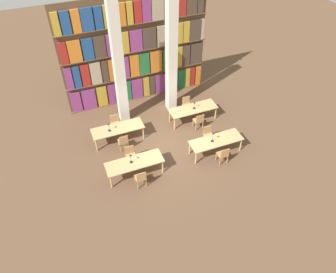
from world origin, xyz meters
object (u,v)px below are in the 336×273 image
chair_1 (131,155)px  chair_3 (208,134)px  reading_table_1 (216,141)px  pillar_left (119,66)px  desk_lamp_0 (131,157)px  desk_lamp_3 (194,104)px  chair_5 (115,123)px  chair_7 (187,104)px  reading_table_2 (118,129)px  desk_lamp_1 (213,135)px  reading_table_0 (135,163)px  desk_lamp_2 (109,126)px  reading_table_3 (193,109)px  chair_6 (199,121)px  chair_2 (223,155)px  pillar_center (171,56)px  chair_4 (123,141)px  chair_0 (141,178)px

chair_1 → chair_3: bearing=179.0°
reading_table_1 → chair_3: chair_3 is taller
pillar_left → desk_lamp_0: bearing=-101.1°
chair_3 → desk_lamp_3: desk_lamp_3 is taller
reading_table_1 → chair_5: chair_5 is taller
pillar_left → chair_7: size_ratio=6.76×
reading_table_2 → desk_lamp_1: bearing=-33.4°
reading_table_0 → desk_lamp_2: (-0.46, 2.27, 0.37)m
chair_1 → chair_5: size_ratio=1.00×
desk_lamp_0 → reading_table_1: 3.86m
desk_lamp_0 → reading_table_3: (3.87, 2.34, -0.38)m
chair_3 → reading_table_1: bearing=90.4°
reading_table_0 → chair_6: bearing=24.3°
pillar_left → chair_6: 4.52m
desk_lamp_3 → chair_2: bearing=-91.5°
reading_table_0 → reading_table_3: bearing=32.4°
pillar_center → chair_5: size_ratio=6.76×
chair_1 → desk_lamp_3: 4.14m
desk_lamp_0 → chair_7: 4.94m
desk_lamp_0 → desk_lamp_2: (-0.34, 2.23, -0.01)m
reading_table_0 → chair_4: bearing=91.0°
pillar_center → chair_6: size_ratio=6.76×
pillar_left → chair_5: 2.70m
chair_7 → desk_lamp_3: size_ratio=2.22×
chair_7 → desk_lamp_2: bearing=10.8°
desk_lamp_2 → desk_lamp_3: size_ratio=1.10×
desk_lamp_0 → chair_5: size_ratio=0.51×
reading_table_1 → chair_3: bearing=90.4°
desk_lamp_1 → chair_7: (0.21, 3.14, -0.59)m
chair_3 → pillar_center: bearing=-79.7°
chair_2 → chair_6: same height
reading_table_3 → chair_6: size_ratio=2.67×
pillar_left → reading_table_2: bearing=-115.3°
desk_lamp_1 → desk_lamp_2: bearing=149.6°
reading_table_2 → reading_table_3: same height
chair_3 → chair_6: (0.03, 1.06, 0.00)m
pillar_left → chair_6: (3.13, -2.07, -2.52)m
chair_0 → desk_lamp_2: 3.05m
chair_3 → chair_1: bearing=-1.0°
pillar_left → chair_7: 4.07m
reading_table_2 → reading_table_3: (3.82, 0.07, 0.00)m
chair_2 → desk_lamp_3: bearing=88.5°
chair_1 → pillar_center: bearing=-135.5°
chair_5 → chair_7: bearing=-178.9°
reading_table_3 → desk_lamp_0: bearing=-148.8°
chair_2 → desk_lamp_1: bearing=105.2°
pillar_left → desk_lamp_1: (2.92, -3.82, -1.93)m
pillar_left → chair_6: size_ratio=6.76×
chair_4 → chair_6: same height
chair_3 → chair_4: (-3.74, 0.99, 0.00)m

